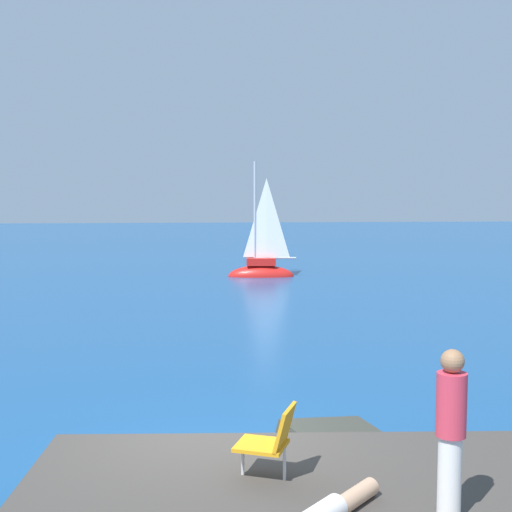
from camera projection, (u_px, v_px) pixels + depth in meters
The scene contains 6 objects.
ground_plane at pixel (208, 477), 9.00m from camera, with size 160.00×160.00×0.00m, color navy.
boulder_seaward at pixel (400, 464), 9.43m from camera, with size 0.81×0.65×0.45m, color #413E3B.
boulder_inland at pixel (341, 466), 9.34m from camera, with size 1.56×1.25×0.86m, color #3B3C34.
sailboat_near at pixel (261, 270), 30.76m from camera, with size 3.10×1.24×5.67m.
person_standing at pixel (451, 429), 6.34m from camera, with size 0.28×0.28×1.62m.
beach_chair at pixel (272, 438), 7.29m from camera, with size 0.73×0.67×0.80m.
Camera 1 is at (-0.18, -8.72, 3.72)m, focal length 47.89 mm.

